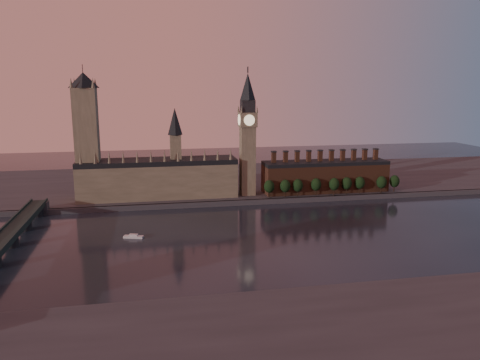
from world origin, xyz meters
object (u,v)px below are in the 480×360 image
Objects in this scene: big_ben at (248,133)px; westminster_bridge at (1,246)px; river_boat at (133,236)px; victoria_tower at (87,133)px.

westminster_bridge is (-165.00, -112.70, -49.39)m from big_ben.
westminster_bridge is 15.41× the size of river_boat.
westminster_bridge is 75.55m from river_boat.
westminster_bridge is at bearing -145.43° from river_boat.
river_boat is (36.72, -94.85, -58.13)m from victoria_tower.
big_ben is (130.00, -5.00, -2.26)m from victoria_tower.
river_boat is (71.72, 22.84, -6.48)m from westminster_bridge.
westminster_bridge is at bearing -106.56° from victoria_tower.
westminster_bridge is at bearing -145.67° from big_ben.
victoria_tower reaches higher than westminster_bridge.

